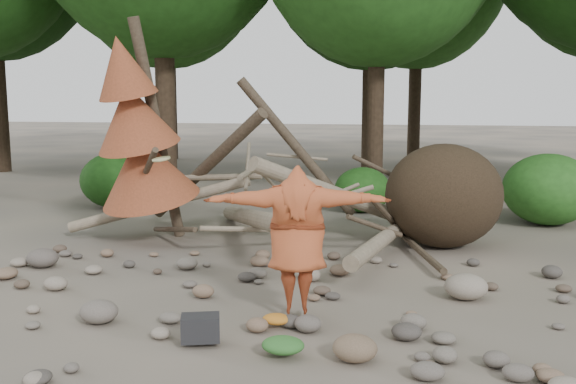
# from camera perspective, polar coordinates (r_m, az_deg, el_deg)

# --- Properties ---
(ground) EXTENTS (120.00, 120.00, 0.00)m
(ground) POSITION_cam_1_polar(r_m,az_deg,el_deg) (8.74, -2.89, -10.52)
(ground) COLOR #514C44
(ground) RESTS_ON ground
(deadfall_pile) EXTENTS (8.55, 5.24, 3.30)m
(deadfall_pile) POSITION_cam_1_polar(r_m,az_deg,el_deg) (12.40, 10.99, -0.48)
(deadfall_pile) COLOR #332619
(deadfall_pile) RESTS_ON ground
(dead_conifer) EXTENTS (2.06, 2.16, 4.35)m
(dead_conifer) POSITION_cam_1_polar(r_m,az_deg,el_deg) (12.52, -13.17, 4.88)
(dead_conifer) COLOR #4C3F30
(dead_conifer) RESTS_ON ground
(bush_left) EXTENTS (1.80, 1.80, 1.44)m
(bush_left) POSITION_cam_1_polar(r_m,az_deg,el_deg) (17.11, -15.06, 1.03)
(bush_left) COLOR #194412
(bush_left) RESTS_ON ground
(bush_mid) EXTENTS (1.40, 1.40, 1.12)m
(bush_mid) POSITION_cam_1_polar(r_m,az_deg,el_deg) (16.03, 6.64, 0.20)
(bush_mid) COLOR #225719
(bush_mid) RESTS_ON ground
(bush_right) EXTENTS (2.00, 2.00, 1.60)m
(bush_right) POSITION_cam_1_polar(r_m,az_deg,el_deg) (15.45, 22.14, 0.23)
(bush_right) COLOR #2B6720
(bush_right) RESTS_ON ground
(frisbee_thrower) EXTENTS (3.42, 1.24, 1.94)m
(frisbee_thrower) POSITION_cam_1_polar(r_m,az_deg,el_deg) (8.20, 0.80, -4.25)
(frisbee_thrower) COLOR #B04C27
(frisbee_thrower) RESTS_ON ground
(backpack) EXTENTS (0.51, 0.41, 0.29)m
(backpack) POSITION_cam_1_polar(r_m,az_deg,el_deg) (7.63, -7.78, -12.30)
(backpack) COLOR black
(backpack) RESTS_ON ground
(cloth_green) EXTENTS (0.48, 0.40, 0.18)m
(cloth_green) POSITION_cam_1_polar(r_m,az_deg,el_deg) (7.26, -0.45, -13.82)
(cloth_green) COLOR #2D6528
(cloth_green) RESTS_ON ground
(cloth_orange) EXTENTS (0.35, 0.29, 0.13)m
(cloth_orange) POSITION_cam_1_polar(r_m,az_deg,el_deg) (8.12, -1.04, -11.56)
(cloth_orange) COLOR #B86E1F
(cloth_orange) RESTS_ON ground
(boulder_front_left) EXTENTS (0.49, 0.44, 0.30)m
(boulder_front_left) POSITION_cam_1_polar(r_m,az_deg,el_deg) (8.60, -16.46, -10.16)
(boulder_front_left) COLOR #686057
(boulder_front_left) RESTS_ON ground
(boulder_front_right) EXTENTS (0.49, 0.44, 0.29)m
(boulder_front_right) POSITION_cam_1_polar(r_m,az_deg,el_deg) (7.18, 5.97, -13.64)
(boulder_front_right) COLOR brown
(boulder_front_right) RESTS_ON ground
(boulder_mid_right) EXTENTS (0.61, 0.55, 0.37)m
(boulder_mid_right) POSITION_cam_1_polar(r_m,az_deg,el_deg) (9.51, 15.54, -8.11)
(boulder_mid_right) COLOR gray
(boulder_mid_right) RESTS_ON ground
(boulder_mid_left) EXTENTS (0.54, 0.48, 0.32)m
(boulder_mid_left) POSITION_cam_1_polar(r_m,az_deg,el_deg) (11.60, -20.99, -5.49)
(boulder_mid_left) COLOR #5C544E
(boulder_mid_left) RESTS_ON ground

